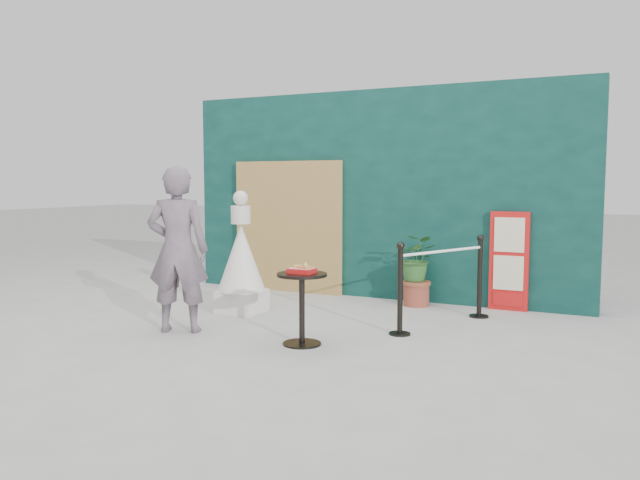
{
  "coord_description": "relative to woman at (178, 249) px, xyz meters",
  "views": [
    {
      "loc": [
        3.22,
        -5.41,
        1.69
      ],
      "look_at": [
        0.0,
        1.2,
        1.0
      ],
      "focal_mm": 35.0,
      "sensor_mm": 36.0,
      "label": 1
    }
  ],
  "objects": [
    {
      "name": "ground",
      "position": [
        1.24,
        -0.12,
        -0.93
      ],
      "size": [
        60.0,
        60.0,
        0.0
      ],
      "primitive_type": "plane",
      "color": "#ADAAA5",
      "rests_on": "ground"
    },
    {
      "name": "back_wall",
      "position": [
        1.24,
        3.03,
        0.57
      ],
      "size": [
        6.0,
        0.3,
        3.0
      ],
      "primitive_type": "cube",
      "color": "#0A2D29",
      "rests_on": "ground"
    },
    {
      "name": "bamboo_fence",
      "position": [
        -0.16,
        2.82,
        0.07
      ],
      "size": [
        1.8,
        0.08,
        2.0
      ],
      "primitive_type": "cube",
      "color": "tan",
      "rests_on": "ground"
    },
    {
      "name": "woman",
      "position": [
        0.0,
        0.0,
        0.0
      ],
      "size": [
        0.81,
        0.69,
        1.87
      ],
      "primitive_type": "imported",
      "rotation": [
        0.0,
        0.0,
        3.57
      ],
      "color": "slate",
      "rests_on": "ground"
    },
    {
      "name": "menu_board",
      "position": [
        3.14,
        2.83,
        -0.28
      ],
      "size": [
        0.5,
        0.07,
        1.3
      ],
      "color": "red",
      "rests_on": "ground"
    },
    {
      "name": "statue",
      "position": [
        0.06,
        1.19,
        -0.29
      ],
      "size": [
        0.61,
        0.61,
        1.57
      ],
      "color": "silver",
      "rests_on": "ground"
    },
    {
      "name": "cafe_table",
      "position": [
        1.51,
        0.1,
        -0.44
      ],
      "size": [
        0.52,
        0.52,
        0.75
      ],
      "color": "black",
      "rests_on": "ground"
    },
    {
      "name": "food_basket",
      "position": [
        1.51,
        0.1,
        -0.15
      ],
      "size": [
        0.26,
        0.19,
        0.11
      ],
      "color": "red",
      "rests_on": "cafe_table"
    },
    {
      "name": "planter",
      "position": [
        1.97,
        2.6,
        -0.37
      ],
      "size": [
        0.57,
        0.5,
        0.98
      ],
      "color": "brown",
      "rests_on": "ground"
    },
    {
      "name": "stanchion_barrier",
      "position": [
        2.59,
        1.6,
        -0.44
      ],
      "size": [
        0.84,
        1.54,
        1.03
      ],
      "color": "black",
      "rests_on": "ground"
    }
  ]
}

